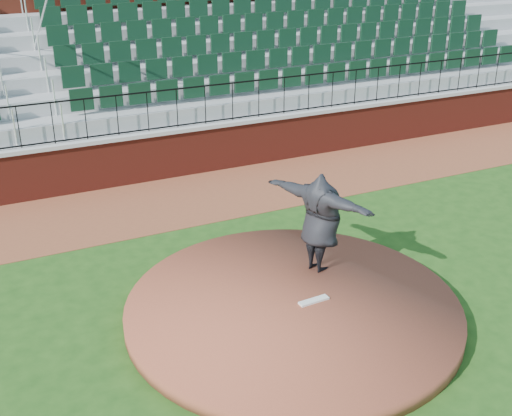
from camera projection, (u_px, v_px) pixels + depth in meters
The scene contains 10 objects.
ground at pixel (293, 308), 11.23m from camera, with size 90.00×90.00×0.00m, color #1F4714.
warning_track at pixel (187, 198), 15.68m from camera, with size 34.00×3.20×0.01m, color brown.
field_wall at pixel (165, 155), 16.76m from camera, with size 34.00×0.35×1.20m, color maroon.
wall_cap at pixel (164, 131), 16.49m from camera, with size 34.00×0.45×0.10m, color #B7B7B7.
wall_railing at pixel (163, 110), 16.27m from camera, with size 34.00×0.05×1.00m, color black, non-canonical shape.
seating_stands at pixel (132, 70), 18.32m from camera, with size 34.00×5.10×4.60m, color gray, non-canonical shape.
concourse_wall at pixel (107, 39), 20.44m from camera, with size 34.00×0.50×5.50m, color maroon.
pitchers_mound at pixel (293, 309), 10.97m from camera, with size 5.68×5.68×0.25m, color brown.
pitching_rubber at pixel (314, 301), 10.94m from camera, with size 0.55×0.14×0.04m, color white.
pitcher at pixel (320, 222), 11.61m from camera, with size 2.33×0.63×1.90m, color black.
Camera 1 is at (-4.69, -8.35, 6.15)m, focal length 45.23 mm.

